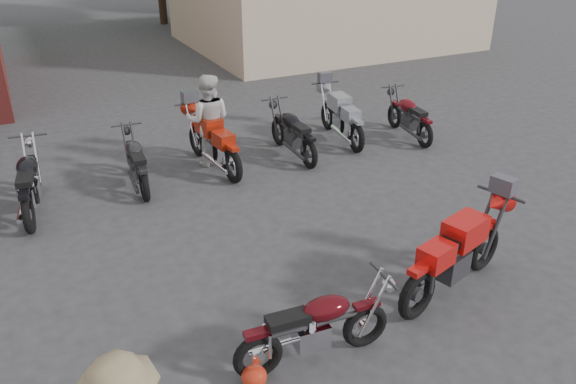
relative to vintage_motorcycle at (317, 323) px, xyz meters
name	(u,v)px	position (x,y,z in m)	size (l,w,h in m)	color
ground	(322,328)	(0.33, 0.44, -0.53)	(90.00, 90.00, 0.00)	#323235
vintage_motorcycle	(317,323)	(0.00, 0.00, 0.00)	(1.83, 0.60, 1.06)	#47080E
sportbike	(457,250)	(2.30, 0.35, 0.11)	(2.19, 0.72, 1.27)	red
helmet	(254,377)	(-0.80, -0.06, -0.40)	(0.29, 0.29, 0.26)	red
person_light	(209,121)	(0.82, 5.91, 0.40)	(0.90, 0.70, 1.86)	silver
row_bike_2	(29,179)	(-2.60, 5.34, 0.06)	(2.04, 0.67, 1.18)	black
row_bike_3	(136,159)	(-0.75, 5.54, 0.00)	(1.83, 0.60, 1.06)	black
row_bike_4	(212,139)	(0.80, 5.70, 0.09)	(2.15, 0.71, 1.25)	#A9230E
row_bike_5	(292,130)	(2.51, 5.57, 0.03)	(1.95, 0.64, 1.13)	black
row_bike_6	(341,114)	(3.91, 5.92, 0.08)	(2.09, 0.69, 1.21)	gray
row_bike_7	(409,114)	(5.39, 5.39, 0.01)	(1.87, 0.62, 1.08)	#580B11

